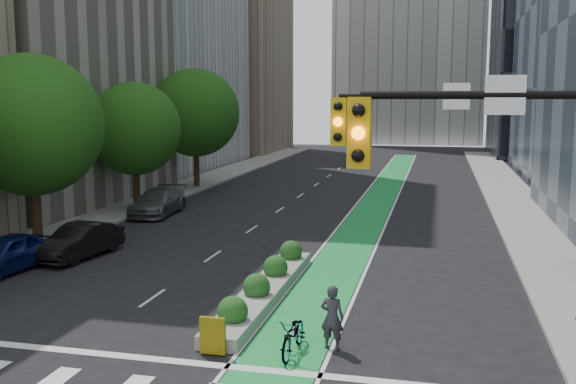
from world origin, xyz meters
The scene contains 16 objects.
ground centered at (0.00, 0.00, 0.00)m, with size 160.00×160.00×0.00m, color black.
sidewalk_left centered at (-11.80, 25.00, 0.07)m, with size 3.60×90.00×0.15m, color gray.
sidewalk_right centered at (11.80, 25.00, 0.07)m, with size 3.60×90.00×0.15m, color gray.
bike_lane_paint centered at (3.00, 30.00, 0.01)m, with size 2.20×70.00×0.01m, color green.
building_tan_far centered at (-20.00, 66.00, 13.00)m, with size 14.00×16.00×26.00m, color tan.
building_dark_end centered at (20.00, 68.00, 14.00)m, with size 14.00×18.00×28.00m, color black.
tree_mid centered at (-11.00, 12.00, 5.57)m, with size 6.40×6.40×8.78m.
tree_midfar centered at (-11.00, 22.00, 4.95)m, with size 5.60×5.60×7.76m.
tree_far centered at (-11.00, 32.00, 5.69)m, with size 6.60×6.60×9.00m.
signal_right centered at (8.67, 0.47, 4.80)m, with size 5.82×0.51×7.20m.
median_planter centered at (1.20, 7.04, 0.37)m, with size 1.20×10.26×1.10m.
bicycle centered at (3.25, 2.42, 0.53)m, with size 0.70×2.01×1.06m, color gray.
cyclist centered at (4.20, 2.96, 0.90)m, with size 0.65×0.43×1.79m, color #322D36.
parked_car_left_near centered at (-9.50, 7.72, 0.75)m, with size 1.77×4.40×1.50m, color #0D174E.
parked_car_left_mid centered at (-7.94, 10.50, 0.73)m, with size 1.54×4.42×1.46m, color black.
parked_car_left_far centered at (-9.06, 20.79, 0.77)m, with size 2.14×5.28×1.53m, color #525457.
Camera 1 is at (6.85, -13.51, 6.75)m, focal length 40.00 mm.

